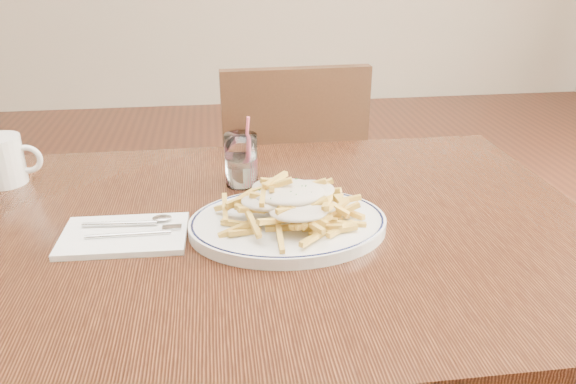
{
  "coord_description": "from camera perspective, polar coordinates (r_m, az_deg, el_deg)",
  "views": [
    {
      "loc": [
        -0.05,
        -0.85,
        1.2
      ],
      "look_at": [
        0.06,
        -0.03,
        0.82
      ],
      "focal_mm": 35.0,
      "sensor_mm": 36.0,
      "label": 1
    }
  ],
  "objects": [
    {
      "name": "table",
      "position": [
        1.0,
        -3.49,
        -7.26
      ],
      "size": [
        1.2,
        0.8,
        0.75
      ],
      "color": "black",
      "rests_on": "ground"
    },
    {
      "name": "chair_far",
      "position": [
        1.73,
        0.17,
        0.72
      ],
      "size": [
        0.42,
        0.42,
        0.88
      ],
      "color": "black",
      "rests_on": "ground"
    },
    {
      "name": "fries_plate",
      "position": [
        0.94,
        0.0,
        -3.26
      ],
      "size": [
        0.39,
        0.35,
        0.02
      ],
      "color": "white",
      "rests_on": "table"
    },
    {
      "name": "loaded_fries",
      "position": [
        0.92,
        0.0,
        -0.71
      ],
      "size": [
        0.24,
        0.2,
        0.07
      ],
      "color": "gold",
      "rests_on": "fries_plate"
    },
    {
      "name": "napkin",
      "position": [
        0.95,
        -16.29,
        -4.24
      ],
      "size": [
        0.2,
        0.14,
        0.01
      ],
      "primitive_type": "cube",
      "rotation": [
        0.0,
        0.0,
        -0.03
      ],
      "color": "white",
      "rests_on": "table"
    },
    {
      "name": "cutlery",
      "position": [
        0.96,
        -16.32,
        -3.69
      ],
      "size": [
        0.17,
        0.06,
        0.01
      ],
      "color": "silver",
      "rests_on": "napkin"
    },
    {
      "name": "water_glass",
      "position": [
        1.1,
        -4.76,
        2.95
      ],
      "size": [
        0.06,
        0.06,
        0.14
      ],
      "color": "white",
      "rests_on": "table"
    },
    {
      "name": "coffee_mug",
      "position": [
        1.24,
        -27.03,
        2.88
      ],
      "size": [
        0.12,
        0.09,
        0.1
      ],
      "color": "white",
      "rests_on": "table"
    }
  ]
}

